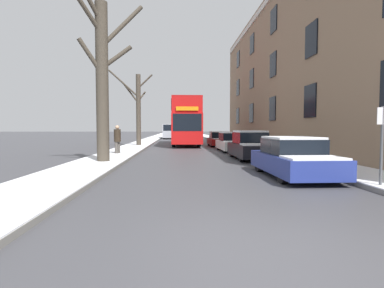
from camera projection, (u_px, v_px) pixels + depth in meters
The scene contains 14 objects.
ground_plane at pixel (275, 249), 4.03m from camera, with size 320.00×320.00×0.00m, color #424247.
sidewalk_left at pixel (157, 137), 56.62m from camera, with size 2.34×130.00×0.16m.
sidewalk_right at pixel (208, 137), 57.15m from camera, with size 2.34×130.00×0.16m.
terrace_facade_right at pixel (331, 69), 22.78m from camera, with size 9.10×36.12×12.37m.
bare_tree_left_0 at pixel (102, 75), 13.38m from camera, with size 3.07×2.72×8.08m.
bare_tree_left_1 at pixel (138, 107), 26.64m from camera, with size 3.79×2.06×6.71m.
double_decker_bus at pixel (185, 120), 29.80m from camera, with size 2.61×11.59×4.34m.
parked_car_0 at pixel (293, 158), 10.12m from camera, with size 1.84×4.17×1.35m.
parked_car_1 at pixel (250, 146), 15.93m from camera, with size 1.73×4.13×1.53m.
parked_car_2 at pixel (231, 143), 21.39m from camera, with size 1.68×4.45×1.37m.
parked_car_3 at pixel (219, 139), 27.52m from camera, with size 1.79×4.14×1.36m.
oncoming_van at pixel (169, 131), 47.73m from camera, with size 2.00×5.62×2.33m.
pedestrian_left_sidewalk at pixel (117, 139), 17.79m from camera, with size 0.40×0.40×1.83m.
street_sign_post at pixel (382, 142), 7.75m from camera, with size 0.32×0.07×2.21m.
Camera 1 is at (-1.34, -3.89, 1.63)m, focal length 28.00 mm.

